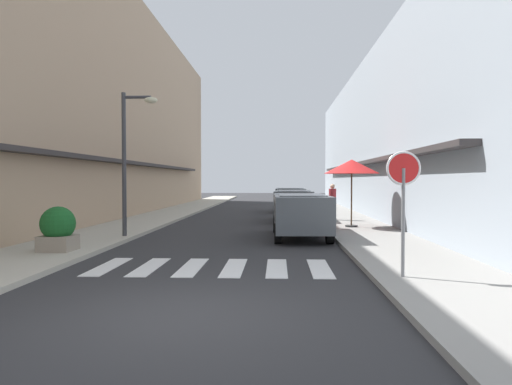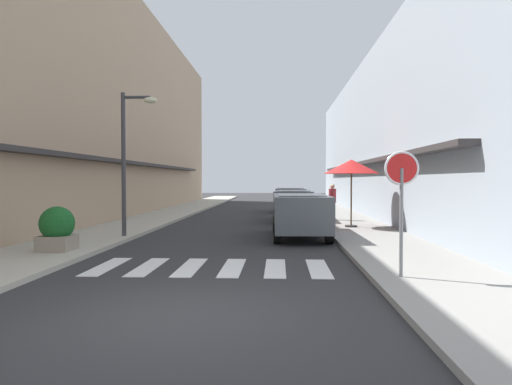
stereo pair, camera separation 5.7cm
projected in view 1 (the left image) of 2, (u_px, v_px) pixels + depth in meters
name	position (u px, v px, depth m)	size (l,w,h in m)	color
ground_plane	(249.00, 218.00, 23.50)	(92.88, 92.88, 0.00)	#2B2B2D
sidewalk_left	(160.00, 217.00, 23.71)	(2.73, 59.11, 0.12)	#ADA899
sidewalk_right	(341.00, 218.00, 23.28)	(2.73, 59.11, 0.12)	gray
building_row_left	(93.00, 107.00, 24.85)	(5.50, 40.00, 11.82)	tan
building_row_right	(413.00, 137.00, 24.09)	(5.50, 40.00, 8.37)	#939EA8
crosswalk	(213.00, 267.00, 10.27)	(5.20, 2.20, 0.01)	silver
parked_car_near	(301.00, 211.00, 15.56)	(1.88, 4.52, 1.47)	#4C5156
parked_car_mid	(294.00, 202.00, 21.82)	(1.94, 4.30, 1.47)	#4C5156
parked_car_far	(290.00, 197.00, 28.05)	(1.86, 3.98, 1.47)	#4C5156
round_street_sign	(403.00, 181.00, 8.69)	(0.65, 0.07, 2.38)	slate
street_lamp	(130.00, 147.00, 15.07)	(1.19, 0.28, 4.68)	#38383D
cafe_umbrella	(352.00, 167.00, 18.02)	(2.16, 2.16, 2.64)	#262626
planter_corner	(58.00, 229.00, 11.95)	(0.89, 0.89, 1.15)	gray
pedestrian_walking_near	(332.00, 201.00, 21.23)	(0.34, 0.34, 1.66)	#282B33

